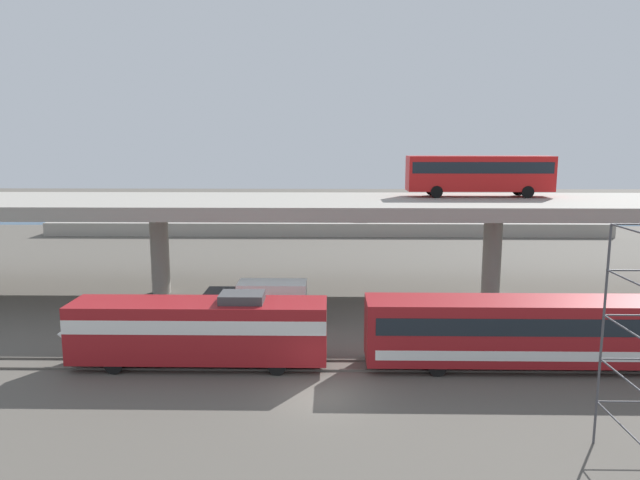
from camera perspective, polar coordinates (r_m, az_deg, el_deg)
name	(u,v)px	position (r m, az deg, el deg)	size (l,w,h in m)	color
ground_plane	(321,397)	(29.84, 0.13, -14.97)	(260.00, 260.00, 0.00)	#565149
rail_strip_near	(322,370)	(32.81, 0.22, -12.52)	(110.00, 0.12, 0.12)	#59544C
rail_strip_far	(323,360)	(34.20, 0.25, -11.58)	(110.00, 0.12, 0.12)	#59544C
train_locomotive	(187,328)	(33.73, -12.79, -8.29)	(15.07, 3.04, 4.18)	maroon
train_coach_lead	(561,330)	(35.16, 22.39, -8.09)	(21.47, 3.04, 3.86)	maroon
highway_overpass	(325,208)	(47.46, 0.51, 3.15)	(96.00, 12.86, 7.82)	#9E998E
transit_bus_on_overpass	(479,172)	(51.12, 15.22, 6.38)	(12.00, 2.68, 3.40)	red
service_truck_west	(259,302)	(40.24, -5.90, -6.01)	(6.80, 2.46, 3.04)	black
pier_parking_lot	(327,224)	(82.96, 0.72, 1.53)	(75.38, 11.69, 1.75)	#9E998E
parked_car_0	(480,211)	(87.81, 15.26, 2.72)	(4.56, 1.83, 1.50)	black
parked_car_1	(366,215)	(80.31, 4.46, 2.42)	(4.04, 1.98, 1.50)	#B7B7BC
parked_car_2	(151,212)	(87.00, -16.11, 2.62)	(4.59, 1.85, 1.50)	#9E998C
parked_car_3	(247,213)	(83.29, -7.13, 2.63)	(4.66, 1.96, 1.50)	#515459
parked_car_4	(453,215)	(82.24, 12.75, 2.38)	(4.06, 1.97, 1.50)	silver
parked_car_5	(105,213)	(88.17, -20.13, 2.50)	(4.23, 1.88, 1.50)	silver
harbor_water	(328,211)	(105.89, 0.78, 2.79)	(140.00, 36.00, 0.01)	navy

